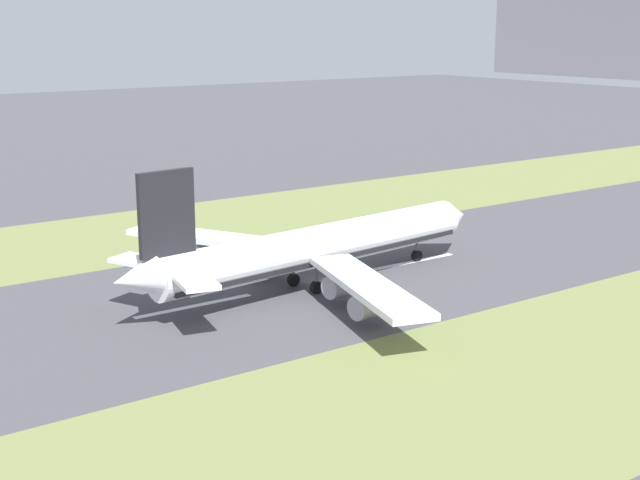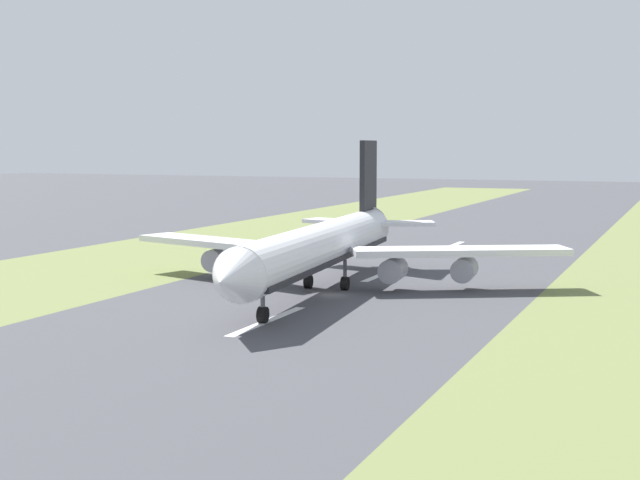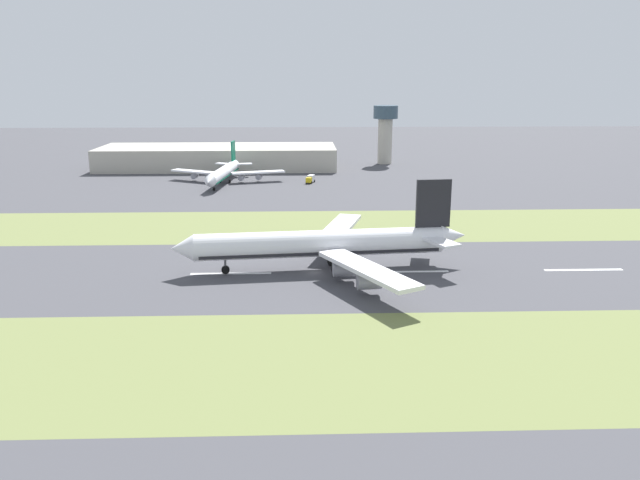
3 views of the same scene
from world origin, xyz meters
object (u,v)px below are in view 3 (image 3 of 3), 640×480
Objects in this scene: control_tower at (385,128)px; airplane_main_jet at (328,244)px; airplane_parked_apron at (224,172)px; terminal_building at (219,157)px; service_truck at (310,179)px.

airplane_main_jet is at bearing 168.22° from control_tower.
airplane_main_jet is 1.33× the size of airplane_parked_apron.
terminal_building reaches higher than service_truck.
terminal_building is at bearing 9.84° from airplane_parked_apron.
service_truck is (-44.11, -42.70, -3.43)m from terminal_building.
terminal_building is at bearing 15.40° from airplane_main_jet.
service_truck is at bearing 145.95° from control_tower.
airplane_main_jet is 117.53m from service_truck.
terminal_building is at bearing 44.07° from service_truck.
airplane_parked_apron is at bearing -170.16° from terminal_building.
control_tower is at bearing -81.44° from terminal_building.
airplane_main_jet is at bearing -164.60° from terminal_building.
control_tower reaches higher than service_truck.
terminal_building is 3.88× the size of control_tower.
terminal_building is 82.57m from control_tower.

